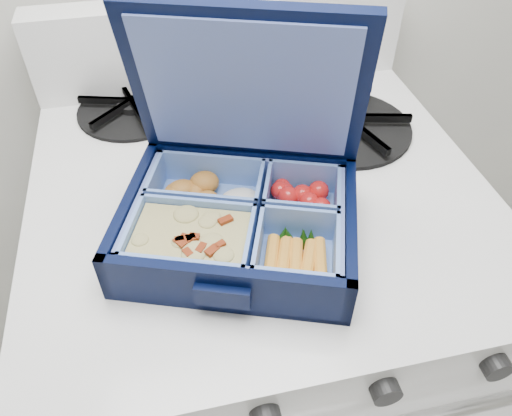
{
  "coord_description": "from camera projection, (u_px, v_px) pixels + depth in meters",
  "views": [
    {
      "loc": [
        -0.0,
        1.19,
        1.32
      ],
      "look_at": [
        0.09,
        1.59,
        0.93
      ],
      "focal_mm": 35.0,
      "sensor_mm": 36.0,
      "label": 1
    }
  ],
  "objects": [
    {
      "name": "burner_grate_rear",
      "position": [
        132.0,
        106.0,
        0.78
      ],
      "size": [
        0.21,
        0.21,
        0.02
      ],
      "primitive_type": "cylinder",
      "rotation": [
        0.0,
        0.0,
        -0.28
      ],
      "color": "black",
      "rests_on": "stove"
    },
    {
      "name": "fork",
      "position": [
        290.0,
        149.0,
        0.71
      ],
      "size": [
        0.08,
        0.18,
        0.01
      ],
      "primitive_type": null,
      "rotation": [
        0.0,
        0.0,
        -0.31
      ],
      "color": "#B7B7B7",
      "rests_on": "stove"
    },
    {
      "name": "burner_grate",
      "position": [
        345.0,
        121.0,
        0.74
      ],
      "size": [
        0.24,
        0.24,
        0.03
      ],
      "primitive_type": "cylinder",
      "rotation": [
        0.0,
        0.0,
        -0.23
      ],
      "color": "black",
      "rests_on": "stove"
    },
    {
      "name": "bento_box",
      "position": [
        239.0,
        223.0,
        0.56
      ],
      "size": [
        0.31,
        0.28,
        0.06
      ],
      "primitive_type": null,
      "rotation": [
        0.0,
        0.0,
        -0.35
      ],
      "color": "black",
      "rests_on": "stove"
    },
    {
      "name": "stove",
      "position": [
        257.0,
        352.0,
        0.97
      ],
      "size": [
        0.59,
        0.59,
        0.89
      ],
      "primitive_type": null,
      "color": "white",
      "rests_on": "floor"
    }
  ]
}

